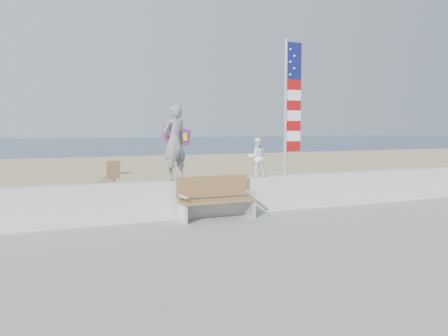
{
  "coord_description": "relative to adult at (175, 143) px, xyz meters",
  "views": [
    {
      "loc": [
        -4.46,
        -8.55,
        2.3
      ],
      "look_at": [
        0.2,
        1.8,
        1.35
      ],
      "focal_mm": 38.0,
      "sensor_mm": 36.0,
      "label": 1
    }
  ],
  "objects": [
    {
      "name": "ground",
      "position": [
        0.98,
        -2.0,
        -1.97
      ],
      "size": [
        220.0,
        220.0,
        0.0
      ],
      "primitive_type": "plane",
      "color": "#293B52",
      "rests_on": "ground"
    },
    {
      "name": "sand",
      "position": [
        0.98,
        7.0,
        -1.93
      ],
      "size": [
        90.0,
        40.0,
        0.08
      ],
      "primitive_type": "cube",
      "color": "tan",
      "rests_on": "ground"
    },
    {
      "name": "boardwalk",
      "position": [
        0.98,
        -6.0,
        -1.84
      ],
      "size": [
        50.0,
        12.4,
        0.1
      ],
      "primitive_type": "cube",
      "color": "gray",
      "rests_on": "sand"
    },
    {
      "name": "seawall",
      "position": [
        0.98,
        0.0,
        -1.34
      ],
      "size": [
        30.0,
        0.35,
        0.9
      ],
      "primitive_type": "cube",
      "color": "silver",
      "rests_on": "boardwalk"
    },
    {
      "name": "adult",
      "position": [
        0.0,
        0.0,
        0.0
      ],
      "size": [
        0.76,
        0.63,
        1.77
      ],
      "primitive_type": "imported",
      "rotation": [
        0.0,
        0.0,
        3.52
      ],
      "color": "slate",
      "rests_on": "seawall"
    },
    {
      "name": "child",
      "position": [
        2.18,
        0.0,
        -0.39
      ],
      "size": [
        0.53,
        0.45,
        0.98
      ],
      "primitive_type": "imported",
      "rotation": [
        0.0,
        0.0,
        2.97
      ],
      "color": "white",
      "rests_on": "seawall"
    },
    {
      "name": "bench",
      "position": [
        0.85,
        -0.45,
        -1.28
      ],
      "size": [
        1.8,
        0.57,
        1.0
      ],
      "color": "olive",
      "rests_on": "boardwalk"
    },
    {
      "name": "flag",
      "position": [
        3.14,
        -0.0,
        1.03
      ],
      "size": [
        0.5,
        0.08,
        3.5
      ],
      "color": "white",
      "rests_on": "seawall"
    },
    {
      "name": "parafoil_kite",
      "position": [
        1.03,
        2.89,
        0.12
      ],
      "size": [
        0.94,
        0.34,
        0.63
      ],
      "color": "red",
      "rests_on": "ground"
    },
    {
      "name": "sign",
      "position": [
        -1.3,
        0.68,
        -1.02
      ],
      "size": [
        0.32,
        0.07,
        1.46
      ],
      "color": "brown",
      "rests_on": "sand"
    }
  ]
}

